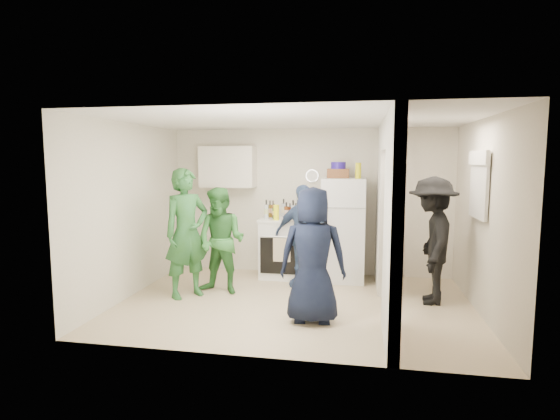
# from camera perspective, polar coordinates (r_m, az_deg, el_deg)

# --- Properties ---
(floor) EXTENTS (4.80, 4.80, 0.00)m
(floor) POSITION_cam_1_polar(r_m,az_deg,el_deg) (6.16, 1.92, -12.11)
(floor) COLOR #C3B489
(floor) RESTS_ON ground
(wall_back) EXTENTS (4.80, 0.00, 4.80)m
(wall_back) POSITION_cam_1_polar(r_m,az_deg,el_deg) (7.56, 3.83, 1.07)
(wall_back) COLOR silver
(wall_back) RESTS_ON floor
(wall_front) EXTENTS (4.80, 0.00, 4.80)m
(wall_front) POSITION_cam_1_polar(r_m,az_deg,el_deg) (4.23, -1.38, -3.29)
(wall_front) COLOR silver
(wall_front) RESTS_ON floor
(wall_left) EXTENTS (0.00, 3.40, 3.40)m
(wall_left) POSITION_cam_1_polar(r_m,az_deg,el_deg) (6.66, -18.91, -0.01)
(wall_left) COLOR silver
(wall_left) RESTS_ON floor
(wall_right) EXTENTS (0.00, 3.40, 3.40)m
(wall_right) POSITION_cam_1_polar(r_m,az_deg,el_deg) (6.03, 25.17, -0.95)
(wall_right) COLOR silver
(wall_right) RESTS_ON floor
(ceiling) EXTENTS (4.80, 4.80, 0.00)m
(ceiling) POSITION_cam_1_polar(r_m,az_deg,el_deg) (5.86, 2.02, 11.72)
(ceiling) COLOR white
(ceiling) RESTS_ON wall_back
(partition_pier_back) EXTENTS (0.12, 1.20, 2.50)m
(partition_pier_back) POSITION_cam_1_polar(r_m,az_deg,el_deg) (6.92, 13.18, 0.40)
(partition_pier_back) COLOR silver
(partition_pier_back) RESTS_ON floor
(partition_pier_front) EXTENTS (0.12, 1.20, 2.50)m
(partition_pier_front) POSITION_cam_1_polar(r_m,az_deg,el_deg) (4.75, 14.49, -2.41)
(partition_pier_front) COLOR silver
(partition_pier_front) RESTS_ON floor
(partition_header) EXTENTS (0.12, 1.00, 0.40)m
(partition_header) POSITION_cam_1_polar(r_m,az_deg,el_deg) (5.80, 14.00, 9.61)
(partition_header) COLOR silver
(partition_header) RESTS_ON partition_pier_back
(stove) EXTENTS (0.84, 0.70, 1.00)m
(stove) POSITION_cam_1_polar(r_m,az_deg,el_deg) (7.40, 0.75, -4.93)
(stove) COLOR white
(stove) RESTS_ON floor
(upper_cabinet) EXTENTS (0.95, 0.34, 0.70)m
(upper_cabinet) POSITION_cam_1_polar(r_m,az_deg,el_deg) (7.64, -6.83, 5.60)
(upper_cabinet) COLOR silver
(upper_cabinet) RESTS_ON wall_back
(fridge) EXTENTS (0.69, 0.67, 1.68)m
(fridge) POSITION_cam_1_polar(r_m,az_deg,el_deg) (7.21, 8.27, -2.55)
(fridge) COLOR silver
(fridge) RESTS_ON floor
(wicker_basket) EXTENTS (0.35, 0.25, 0.15)m
(wicker_basket) POSITION_cam_1_polar(r_m,az_deg,el_deg) (7.18, 7.61, 4.76)
(wicker_basket) COLOR brown
(wicker_basket) RESTS_ON fridge
(blue_bowl) EXTENTS (0.24, 0.24, 0.11)m
(blue_bowl) POSITION_cam_1_polar(r_m,az_deg,el_deg) (7.18, 7.62, 5.79)
(blue_bowl) COLOR #26148A
(blue_bowl) RESTS_ON wicker_basket
(yellow_cup_stack_top) EXTENTS (0.09, 0.09, 0.25)m
(yellow_cup_stack_top) POSITION_cam_1_polar(r_m,az_deg,el_deg) (7.02, 10.18, 5.08)
(yellow_cup_stack_top) COLOR yellow
(yellow_cup_stack_top) RESTS_ON fridge
(wall_clock) EXTENTS (0.22, 0.02, 0.22)m
(wall_clock) POSITION_cam_1_polar(r_m,az_deg,el_deg) (7.50, 4.22, 4.47)
(wall_clock) COLOR white
(wall_clock) RESTS_ON wall_back
(spice_shelf) EXTENTS (0.35, 0.08, 0.03)m
(spice_shelf) POSITION_cam_1_polar(r_m,az_deg,el_deg) (7.50, 3.80, 1.79)
(spice_shelf) COLOR olive
(spice_shelf) RESTS_ON wall_back
(nook_window) EXTENTS (0.03, 0.70, 0.80)m
(nook_window) POSITION_cam_1_polar(r_m,az_deg,el_deg) (6.18, 24.70, 2.97)
(nook_window) COLOR black
(nook_window) RESTS_ON wall_right
(nook_window_frame) EXTENTS (0.04, 0.76, 0.86)m
(nook_window_frame) POSITION_cam_1_polar(r_m,az_deg,el_deg) (6.18, 24.57, 2.98)
(nook_window_frame) COLOR white
(nook_window_frame) RESTS_ON wall_right
(nook_valance) EXTENTS (0.04, 0.82, 0.18)m
(nook_valance) POSITION_cam_1_polar(r_m,az_deg,el_deg) (6.16, 24.50, 6.23)
(nook_valance) COLOR white
(nook_valance) RESTS_ON wall_right
(yellow_cup_stack_stove) EXTENTS (0.09, 0.09, 0.25)m
(yellow_cup_stack_stove) POSITION_cam_1_polar(r_m,az_deg,el_deg) (7.10, -0.49, -0.32)
(yellow_cup_stack_stove) COLOR #FFFA15
(yellow_cup_stack_stove) RESTS_ON stove
(red_cup) EXTENTS (0.09, 0.09, 0.12)m
(red_cup) POSITION_cam_1_polar(r_m,az_deg,el_deg) (7.08, 2.25, -0.88)
(red_cup) COLOR red
(red_cup) RESTS_ON stove
(person_green_left) EXTENTS (0.78, 0.80, 1.86)m
(person_green_left) POSITION_cam_1_polar(r_m,az_deg,el_deg) (6.40, -12.09, -2.98)
(person_green_left) COLOR #296837
(person_green_left) RESTS_ON floor
(person_green_center) EXTENTS (0.86, 0.73, 1.57)m
(person_green_center) POSITION_cam_1_polar(r_m,az_deg,el_deg) (6.51, -7.69, -4.00)
(person_green_center) COLOR #398038
(person_green_center) RESTS_ON floor
(person_denim) EXTENTS (1.01, 0.65, 1.60)m
(person_denim) POSITION_cam_1_polar(r_m,az_deg,el_deg) (6.81, 2.96, -3.37)
(person_denim) COLOR #3B5B80
(person_denim) RESTS_ON floor
(person_navy) EXTENTS (0.84, 0.58, 1.66)m
(person_navy) POSITION_cam_1_polar(r_m,az_deg,el_deg) (5.30, 4.30, -5.90)
(person_navy) COLOR black
(person_navy) RESTS_ON floor
(person_nook) EXTENTS (0.75, 1.18, 1.75)m
(person_nook) POSITION_cam_1_polar(r_m,az_deg,el_deg) (6.35, 19.25, -3.76)
(person_nook) COLOR black
(person_nook) RESTS_ON floor
(bottle_a) EXTENTS (0.06, 0.06, 0.28)m
(bottle_a) POSITION_cam_1_polar(r_m,az_deg,el_deg) (7.46, -1.31, 0.15)
(bottle_a) COLOR brown
(bottle_a) RESTS_ON stove
(bottle_b) EXTENTS (0.06, 0.06, 0.25)m
(bottle_b) POSITION_cam_1_polar(r_m,az_deg,el_deg) (7.24, -0.76, -0.18)
(bottle_b) COLOR #17461F
(bottle_b) RESTS_ON stove
(bottle_c) EXTENTS (0.07, 0.07, 0.32)m
(bottle_c) POSITION_cam_1_polar(r_m,az_deg,el_deg) (7.44, 0.47, 0.26)
(bottle_c) COLOR #AEB3BD
(bottle_c) RESTS_ON stove
(bottle_d) EXTENTS (0.08, 0.08, 0.28)m
(bottle_d) POSITION_cam_1_polar(r_m,az_deg,el_deg) (7.25, 0.84, -0.07)
(bottle_d) COLOR #632F11
(bottle_d) RESTS_ON stove
(bottle_e) EXTENTS (0.07, 0.07, 0.26)m
(bottle_e) POSITION_cam_1_polar(r_m,az_deg,el_deg) (7.48, 1.75, 0.07)
(bottle_e) COLOR silver
(bottle_e) RESTS_ON stove
(bottle_f) EXTENTS (0.06, 0.06, 0.26)m
(bottle_f) POSITION_cam_1_polar(r_m,az_deg,el_deg) (7.30, 2.08, -0.09)
(bottle_f) COLOR #14371C
(bottle_f) RESTS_ON stove
(bottle_g) EXTENTS (0.08, 0.08, 0.30)m
(bottle_g) POSITION_cam_1_polar(r_m,az_deg,el_deg) (7.40, 3.04, 0.16)
(bottle_g) COLOR olive
(bottle_g) RESTS_ON stove
(bottle_h) EXTENTS (0.07, 0.07, 0.32)m
(bottle_h) POSITION_cam_1_polar(r_m,az_deg,el_deg) (7.22, -1.80, 0.07)
(bottle_h) COLOR silver
(bottle_h) RESTS_ON stove
(bottle_i) EXTENTS (0.06, 0.06, 0.25)m
(bottle_i) POSITION_cam_1_polar(r_m,az_deg,el_deg) (7.37, 1.31, -0.08)
(bottle_i) COLOR #56200E
(bottle_i) RESTS_ON stove
(bottle_j) EXTENTS (0.07, 0.07, 0.28)m
(bottle_j) POSITION_cam_1_polar(r_m,az_deg,el_deg) (7.16, 3.14, -0.16)
(bottle_j) COLOR #194923
(bottle_j) RESTS_ON stove
(bottle_k) EXTENTS (0.06, 0.06, 0.29)m
(bottle_k) POSITION_cam_1_polar(r_m,az_deg,el_deg) (7.39, -0.91, 0.11)
(bottle_k) COLOR brown
(bottle_k) RESTS_ON stove
(bottle_l) EXTENTS (0.07, 0.07, 0.33)m
(bottle_l) POSITION_cam_1_polar(r_m,az_deg,el_deg) (7.12, 1.71, 0.01)
(bottle_l) COLOR #AEBBBF
(bottle_l) RESTS_ON stove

